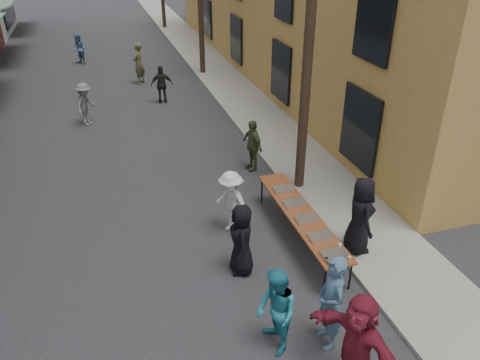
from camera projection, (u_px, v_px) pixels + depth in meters
ground at (166, 286)px, 9.75m from camera, size 120.00×120.00×0.00m
sidewalk at (217, 72)px, 23.56m from camera, size 2.20×60.00×0.10m
utility_pole_near at (310, 25)px, 11.19m from camera, size 0.26×0.26×9.00m
serving_table at (301, 215)px, 10.83m from camera, size 0.70×4.00×0.75m
catering_tray_sausage at (334, 254)px, 9.41m from camera, size 0.50×0.33×0.08m
catering_tray_foil_b at (320, 236)px, 9.96m from camera, size 0.50×0.33×0.08m
catering_tray_buns at (307, 219)px, 10.54m from camera, size 0.50×0.33×0.08m
catering_tray_foil_d at (294, 203)px, 11.13m from camera, size 0.50×0.33×0.08m
catering_tray_buns_end at (283, 189)px, 11.71m from camera, size 0.50×0.33×0.08m
condiment_jar_a at (331, 266)px, 9.10m from camera, size 0.07×0.07×0.08m
condiment_jar_b at (329, 263)px, 9.19m from camera, size 0.07×0.07×0.08m
condiment_jar_c at (327, 259)px, 9.27m from camera, size 0.07×0.07×0.08m
cup_stack at (349, 259)px, 9.24m from camera, size 0.08×0.08×0.12m
guest_front_a at (241, 239)px, 9.81m from camera, size 0.64×0.87×1.64m
guest_front_b at (331, 303)px, 8.01m from camera, size 0.50×0.72×1.87m
guest_front_c at (276, 312)px, 7.95m from camera, size 0.65×0.83×1.68m
guest_front_d at (231, 202)px, 11.13m from camera, size 0.96×1.19×1.61m
guest_front_e at (252, 145)px, 14.03m from camera, size 0.61×1.00×1.59m
guest_queue_back at (357, 342)px, 7.31m from camera, size 1.13×1.76×1.81m
server at (360, 215)px, 10.27m from camera, size 0.70×0.96×1.82m
passerby_left at (85, 104)px, 17.20m from camera, size 1.00×1.18×1.58m
passerby_mid at (162, 85)px, 19.32m from camera, size 0.94×0.46×1.55m
passerby_right at (139, 63)px, 21.60m from camera, size 0.75×0.83×1.89m
passerby_far at (79, 49)px, 24.66m from camera, size 0.93×0.98×1.59m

